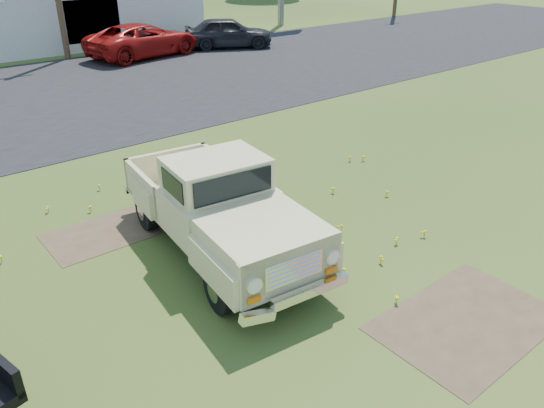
% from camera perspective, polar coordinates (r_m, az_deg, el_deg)
% --- Properties ---
extents(ground, '(140.00, 140.00, 0.00)m').
position_cam_1_polar(ground, '(9.98, 0.76, -7.47)').
color(ground, '#314616').
rests_on(ground, ground).
extents(asphalt_lot, '(90.00, 14.00, 0.02)m').
position_cam_1_polar(asphalt_lot, '(22.69, -24.56, 10.05)').
color(asphalt_lot, black).
rests_on(asphalt_lot, ground).
extents(dirt_patch_a, '(3.00, 2.00, 0.01)m').
position_cam_1_polar(dirt_patch_a, '(9.41, 20.21, -11.80)').
color(dirt_patch_a, '#4B3928').
rests_on(dirt_patch_a, ground).
extents(dirt_patch_b, '(2.20, 1.60, 0.01)m').
position_cam_1_polar(dirt_patch_b, '(11.79, -17.92, -3.09)').
color(dirt_patch_b, '#4B3928').
rests_on(dirt_patch_b, ground).
extents(commercial_building, '(14.20, 8.20, 4.15)m').
position_cam_1_polar(commercial_building, '(35.36, -21.36, 19.38)').
color(commercial_building, '#BBBAB6').
rests_on(commercial_building, ground).
extents(vintage_pickup_truck, '(2.74, 5.71, 2.00)m').
position_cam_1_polar(vintage_pickup_truck, '(10.20, -5.83, -0.26)').
color(vintage_pickup_truck, '#C3BC83').
rests_on(vintage_pickup_truck, ground).
extents(red_pickup, '(6.45, 3.84, 1.68)m').
position_cam_1_polar(red_pickup, '(29.55, -13.65, 16.76)').
color(red_pickup, maroon).
rests_on(red_pickup, ground).
extents(dark_sedan, '(5.24, 4.04, 1.67)m').
position_cam_1_polar(dark_sedan, '(31.30, -4.75, 17.89)').
color(dark_sedan, black).
rests_on(dark_sedan, ground).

